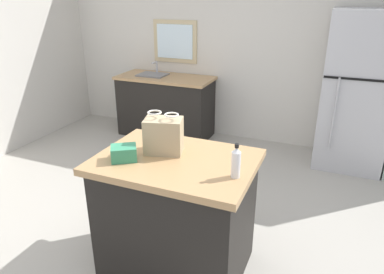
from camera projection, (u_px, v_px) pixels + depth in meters
The scene contains 8 objects.
ground at pixel (173, 236), 3.16m from camera, with size 6.84×6.84×0.00m, color #ADA89E.
back_wall at pixel (251, 44), 4.84m from camera, with size 5.70×0.13×2.71m.
kitchen_island at pixel (177, 214), 2.67m from camera, with size 1.11×0.81×0.92m.
refrigerator at pixel (357, 92), 4.15m from camera, with size 0.76×0.71×1.84m.
sink_counter at pixel (165, 105), 5.26m from camera, with size 1.38×0.62×1.07m.
shopping_bag at pixel (164, 135), 2.55m from camera, with size 0.30×0.24×0.30m.
small_box at pixel (124, 153), 2.46m from camera, with size 0.17×0.14×0.10m, color #388E66.
bottle at pixel (236, 162), 2.21m from camera, with size 0.06×0.06×0.23m.
Camera 1 is at (1.15, -2.33, 2.00)m, focal length 33.41 mm.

